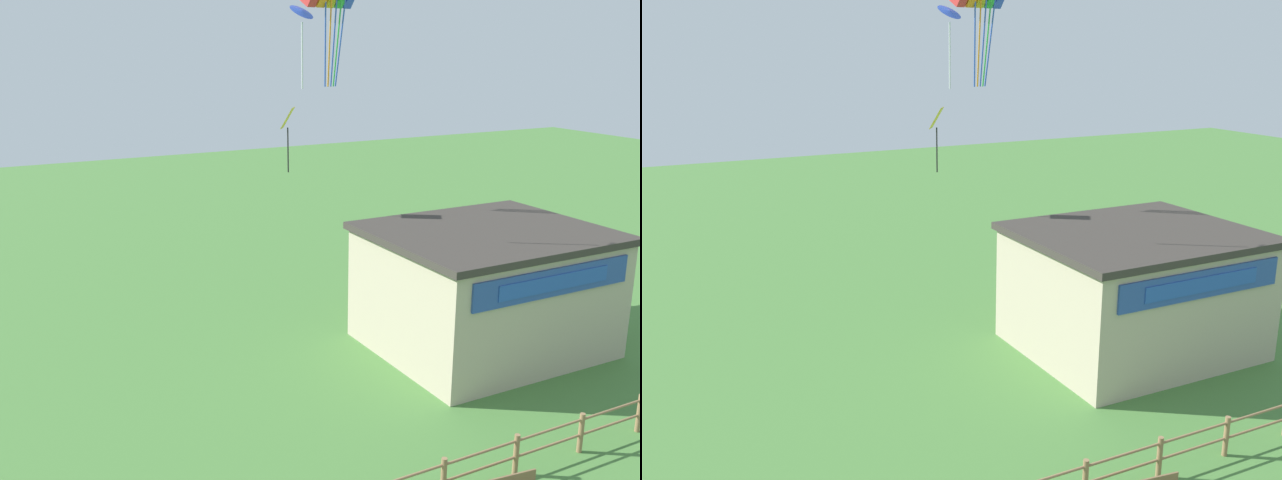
% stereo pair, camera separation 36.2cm
% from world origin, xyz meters
% --- Properties ---
extents(seaside_building, '(7.71, 6.46, 4.26)m').
position_xyz_m(seaside_building, '(8.83, 12.25, 2.14)').
color(seaside_building, '#B7A88E').
rests_on(seaside_building, ground_plane).
extents(kite_blue_delta, '(1.01, 0.96, 2.52)m').
position_xyz_m(kite_blue_delta, '(2.84, 14.35, 11.15)').
color(kite_blue_delta, blue).
extents(kite_yellow_diamond, '(0.72, 0.76, 2.35)m').
position_xyz_m(kite_yellow_diamond, '(3.80, 17.54, 7.46)').
color(kite_yellow_diamond, yellow).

